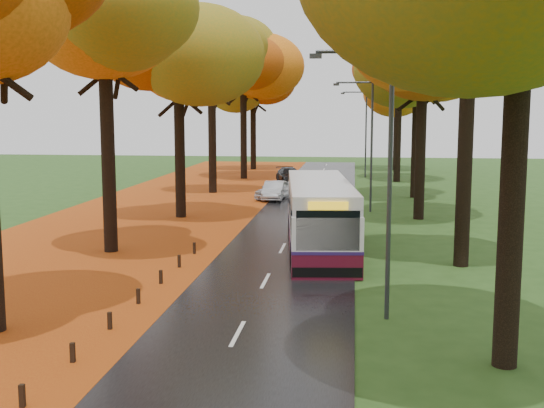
% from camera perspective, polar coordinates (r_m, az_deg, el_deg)
% --- Properties ---
extents(road, '(6.50, 90.00, 0.04)m').
position_cam_1_polar(road, '(37.74, 2.00, -1.62)').
color(road, black).
rests_on(road, ground).
extents(centre_line, '(0.12, 90.00, 0.01)m').
position_cam_1_polar(centre_line, '(37.74, 2.00, -1.59)').
color(centre_line, silver).
rests_on(centre_line, road).
extents(leaf_verge, '(12.00, 90.00, 0.02)m').
position_cam_1_polar(leaf_verge, '(39.53, -11.11, -1.35)').
color(leaf_verge, maroon).
rests_on(leaf_verge, ground).
extents(leaf_drift, '(0.90, 90.00, 0.01)m').
position_cam_1_polar(leaf_drift, '(38.12, -2.57, -1.50)').
color(leaf_drift, '#B15812').
rests_on(leaf_drift, road).
extents(trees_left, '(9.20, 74.00, 13.88)m').
position_cam_1_polar(trees_left, '(40.64, -8.06, 12.44)').
color(trees_left, black).
rests_on(trees_left, ground).
extents(trees_right, '(9.30, 74.20, 13.96)m').
position_cam_1_polar(trees_right, '(39.37, 13.07, 12.69)').
color(trees_right, black).
rests_on(trees_right, ground).
extents(bollard_row, '(0.11, 23.51, 0.52)m').
position_cam_1_polar(bollard_row, '(19.10, -14.79, -10.62)').
color(bollard_row, black).
rests_on(bollard_row, ground).
extents(streetlamp_near, '(2.45, 0.18, 8.00)m').
position_cam_1_polar(streetlamp_near, '(20.17, 9.13, 3.45)').
color(streetlamp_near, '#333538').
rests_on(streetlamp_near, ground).
extents(streetlamp_mid, '(2.45, 0.18, 8.00)m').
position_cam_1_polar(streetlamp_mid, '(42.13, 8.00, 5.71)').
color(streetlamp_mid, '#333538').
rests_on(streetlamp_mid, ground).
extents(streetlamp_far, '(2.45, 0.18, 8.00)m').
position_cam_1_polar(streetlamp_far, '(64.12, 7.64, 6.42)').
color(streetlamp_far, '#333538').
rests_on(streetlamp_far, ground).
extents(bus, '(3.88, 11.84, 3.06)m').
position_cam_1_polar(bus, '(30.54, 3.96, -0.81)').
color(bus, '#4F0C1D').
rests_on(bus, road).
extents(car_white, '(2.82, 4.25, 1.34)m').
position_cam_1_polar(car_white, '(47.91, 0.25, 1.23)').
color(car_white, silver).
rests_on(car_white, road).
extents(car_silver, '(1.37, 3.85, 1.27)m').
position_cam_1_polar(car_silver, '(47.49, 0.19, 1.13)').
color(car_silver, '#A8AAB0').
rests_on(car_silver, road).
extents(car_dark, '(3.03, 4.75, 1.28)m').
position_cam_1_polar(car_dark, '(58.67, 1.48, 2.41)').
color(car_dark, black).
rests_on(car_dark, road).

